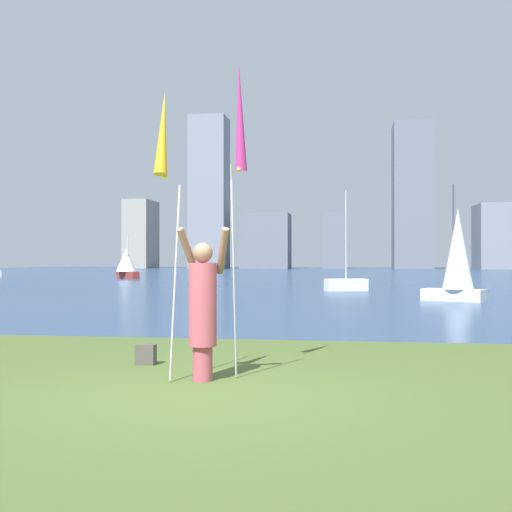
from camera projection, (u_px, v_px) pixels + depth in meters
The scene contains 14 objects.
ground at pixel (330, 277), 57.71m from camera, with size 120.00×138.00×0.12m.
person at pixel (203, 305), 8.00m from camera, with size 0.70×0.52×1.92m.
kite_flag_left at pixel (163, 141), 7.62m from camera, with size 0.16×0.96×3.54m.
kite_flag_right at pixel (240, 124), 8.47m from camera, with size 0.16×0.84×4.10m.
bag at pixel (146, 354), 9.22m from camera, with size 0.28×0.17×0.29m.
sailboat_3 at pixel (457, 257), 23.21m from camera, with size 2.33×1.78×4.25m.
sailboat_4 at pixel (346, 284), 30.82m from camera, with size 2.14×1.43×4.84m.
sailboat_5 at pixel (127, 263), 50.48m from camera, with size 2.62×2.69×3.44m.
skyline_tower_0 at pixel (141, 234), 111.68m from camera, with size 4.35×7.70×11.74m.
skyline_tower_1 at pixel (209, 193), 105.29m from camera, with size 5.92×5.68×24.91m.
skyline_tower_2 at pixel (266, 241), 105.50m from camera, with size 7.90×6.96×9.04m.
skyline_tower_3 at pixel (334, 241), 105.06m from camera, with size 3.57×5.85×9.06m.
skyline_tower_4 at pixel (412, 196), 103.23m from camera, with size 6.10×7.09×23.40m.
skyline_tower_5 at pixel (491, 237), 99.68m from camera, with size 4.48×7.89×10.09m.
Camera 1 is at (1.65, -7.13, 1.52)m, focal length 44.92 mm.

